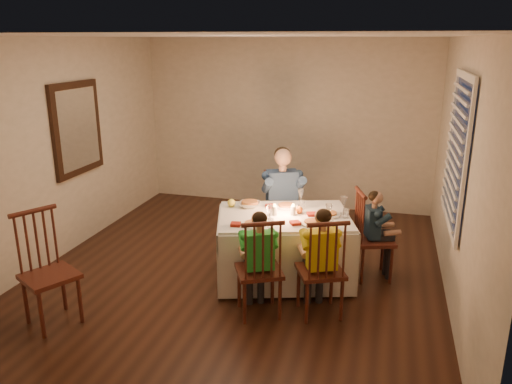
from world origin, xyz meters
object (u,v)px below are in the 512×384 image
(chair_near_right, at_px, (319,313))
(child_yellow, at_px, (319,313))
(child_teal, at_px, (371,277))
(chair_end, at_px, (371,277))
(dining_table, at_px, (284,233))
(chair_extra, at_px, (56,322))
(chair_adult, at_px, (282,250))
(serving_bowl, at_px, (250,205))
(child_green, at_px, (259,313))
(chair_near_left, at_px, (259,313))
(adult, at_px, (282,250))

(chair_near_right, height_order, child_yellow, child_yellow)
(child_teal, bearing_deg, chair_end, -17.89)
(dining_table, bearing_deg, child_yellow, -70.01)
(chair_extra, bearing_deg, chair_adult, -7.94)
(serving_bowl, bearing_deg, child_green, -69.25)
(child_green, bearing_deg, chair_near_left, 63.79)
(child_teal, bearing_deg, child_green, 118.81)
(chair_near_left, relative_size, child_teal, 1.01)
(chair_end, relative_size, chair_extra, 0.93)
(child_teal, bearing_deg, chair_adult, 49.54)
(adult, relative_size, child_teal, 1.31)
(chair_extra, height_order, child_green, chair_extra)
(chair_near_right, xyz_separation_m, chair_extra, (-2.38, -0.82, 0.00))
(chair_end, bearing_deg, child_teal, 162.11)
(dining_table, distance_m, chair_end, 1.13)
(chair_extra, distance_m, child_teal, 3.34)
(serving_bowl, bearing_deg, chair_extra, -131.55)
(chair_end, relative_size, child_green, 0.96)
(chair_near_right, bearing_deg, chair_near_left, -9.53)
(chair_adult, relative_size, child_yellow, 0.94)
(chair_near_right, relative_size, adult, 0.77)
(child_yellow, xyz_separation_m, serving_bowl, (-0.93, 0.81, 0.78))
(chair_near_left, height_order, child_yellow, child_yellow)
(chair_end, relative_size, child_yellow, 0.94)
(chair_extra, bearing_deg, adult, -7.94)
(chair_near_left, bearing_deg, chair_extra, -5.85)
(chair_extra, bearing_deg, serving_bowl, -12.25)
(chair_near_left, distance_m, chair_extra, 1.93)
(chair_adult, relative_size, chair_near_right, 1.00)
(child_green, distance_m, child_yellow, 0.59)
(chair_adult, height_order, child_green, child_green)
(adult, distance_m, serving_bowl, 1.01)
(chair_extra, height_order, child_yellow, chair_extra)
(chair_adult, xyz_separation_m, adult, (0.00, 0.00, 0.00))
(chair_adult, relative_size, child_green, 0.96)
(chair_near_left, relative_size, child_yellow, 0.94)
(chair_extra, distance_m, child_green, 1.93)
(chair_end, xyz_separation_m, child_teal, (0.00, -0.00, 0.00))
(child_green, bearing_deg, serving_bowl, -95.47)
(dining_table, bearing_deg, chair_end, -0.72)
(chair_adult, distance_m, chair_extra, 2.80)
(child_teal, distance_m, serving_bowl, 1.60)
(adult, bearing_deg, chair_near_left, -110.34)
(chair_end, distance_m, chair_extra, 3.34)
(chair_near_left, height_order, chair_end, same)
(chair_adult, relative_size, chair_extra, 0.93)
(chair_near_left, height_order, child_teal, chair_near_left)
(child_green, bearing_deg, child_teal, -159.52)
(adult, xyz_separation_m, child_green, (0.11, -1.56, 0.00))
(chair_near_right, distance_m, child_teal, 1.04)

